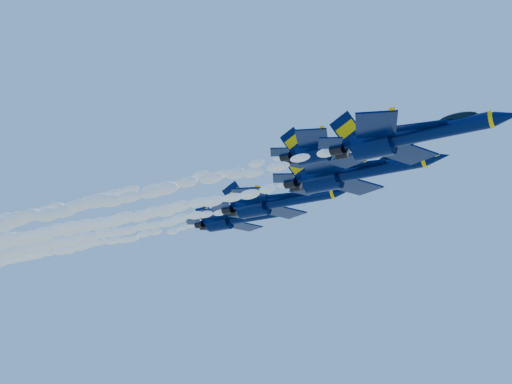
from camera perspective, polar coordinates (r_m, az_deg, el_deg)
The scene contains 10 objects.
jet_lead at distance 62.06m, azimuth 12.17°, elevation 4.44°, with size 16.20×13.29×6.02m.
smoke_trail_jet_lead at distance 78.63m, azimuth -12.17°, elevation -0.81°, with size 54.85×2.19×1.98m, color white.
jet_second at distance 73.27m, azimuth 6.72°, elevation 3.65°, with size 14.97×12.28×5.56m.
smoke_trail_jet_second at distance 91.11m, azimuth -13.08°, elevation -0.73°, with size 54.85×2.03×1.82m, color white.
jet_third at distance 81.69m, azimuth 7.84°, elevation 1.60°, with size 19.46×15.96×7.23m.
smoke_trail_jet_third at distance 99.96m, azimuth -11.37°, elevation -2.23°, with size 54.85×2.63×2.37m, color white.
jet_fourth at distance 97.70m, azimuth 1.80°, elevation -0.74°, with size 19.58×16.06×7.28m.
smoke_trail_jet_fourth at distance 118.25m, azimuth -13.62°, elevation -3.61°, with size 54.85×2.65×2.39m, color white.
jet_fifth at distance 109.79m, azimuth -1.40°, elevation -2.12°, with size 17.31×14.20×6.43m.
smoke_trail_jet_fifth at distance 130.83m, azimuth -14.52°, elevation -4.41°, with size 54.85×2.34×2.11m, color white.
Camera 1 is at (30.81, -68.62, 125.57)m, focal length 50.00 mm.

